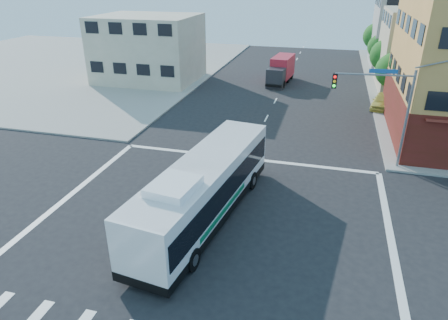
# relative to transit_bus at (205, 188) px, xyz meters

# --- Properties ---
(ground) EXTENTS (120.00, 120.00, 0.00)m
(ground) POSITION_rel_transit_bus_xyz_m (0.53, -1.09, -1.92)
(ground) COLOR black
(ground) RESTS_ON ground
(sidewalk_nw) EXTENTS (50.00, 50.00, 0.15)m
(sidewalk_nw) POSITION_rel_transit_bus_xyz_m (-34.47, 33.91, -1.84)
(sidewalk_nw) COLOR #98968D
(sidewalk_nw) RESTS_ON ground
(building_east_near) EXTENTS (12.06, 10.06, 9.00)m
(building_east_near) POSITION_rel_transit_bus_xyz_m (17.51, 32.89, 2.59)
(building_east_near) COLOR #B6A98B
(building_east_near) RESTS_ON ground
(building_east_far) EXTENTS (12.06, 10.06, 10.00)m
(building_east_far) POSITION_rel_transit_bus_xyz_m (17.51, 46.89, 3.09)
(building_east_far) COLOR #969691
(building_east_far) RESTS_ON ground
(building_west) EXTENTS (12.06, 10.06, 8.00)m
(building_west) POSITION_rel_transit_bus_xyz_m (-16.49, 28.89, 2.09)
(building_west) COLOR beige
(building_west) RESTS_ON ground
(signal_mast_ne) EXTENTS (7.91, 1.13, 8.07)m
(signal_mast_ne) POSITION_rel_transit_bus_xyz_m (9.61, 9.53, 3.06)
(signal_mast_ne) COLOR slate
(signal_mast_ne) RESTS_ON ground
(street_tree_a) EXTENTS (3.60, 3.60, 5.53)m
(street_tree_a) POSITION_rel_transit_bus_xyz_m (12.43, 26.83, 1.67)
(street_tree_a) COLOR #342313
(street_tree_a) RESTS_ON ground
(street_tree_b) EXTENTS (3.80, 3.80, 5.79)m
(street_tree_b) POSITION_rel_transit_bus_xyz_m (12.43, 34.83, 1.83)
(street_tree_b) COLOR #342313
(street_tree_b) RESTS_ON ground
(street_tree_c) EXTENTS (3.40, 3.40, 5.29)m
(street_tree_c) POSITION_rel_transit_bus_xyz_m (12.43, 42.83, 1.54)
(street_tree_c) COLOR #342313
(street_tree_c) RESTS_ON ground
(street_tree_d) EXTENTS (4.00, 4.00, 6.03)m
(street_tree_d) POSITION_rel_transit_bus_xyz_m (12.43, 50.83, 1.96)
(street_tree_d) COLOR #342313
(street_tree_d) RESTS_ON ground
(transit_bus) EXTENTS (4.57, 13.51, 3.92)m
(transit_bus) POSITION_rel_transit_bus_xyz_m (0.00, 0.00, 0.00)
(transit_bus) COLOR black
(transit_bus) RESTS_ON ground
(box_truck) EXTENTS (2.75, 7.25, 3.19)m
(box_truck) POSITION_rel_transit_bus_xyz_m (-0.04, 31.91, -0.37)
(box_truck) COLOR #28282D
(box_truck) RESTS_ON ground
(parked_car) EXTENTS (2.78, 4.87, 1.56)m
(parked_car) POSITION_rel_transit_bus_xyz_m (11.45, 24.03, -1.14)
(parked_car) COLOR #D3C850
(parked_car) RESTS_ON ground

